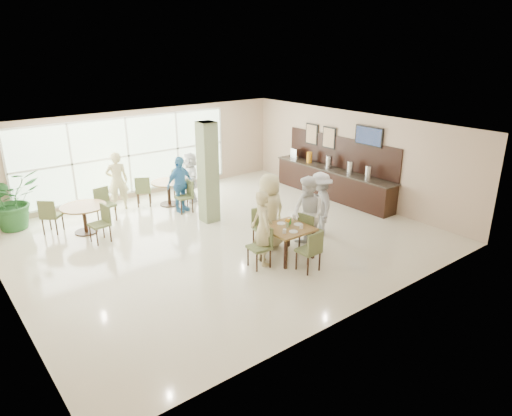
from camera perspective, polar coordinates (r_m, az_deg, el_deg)
ground at (r=11.93m, az=-4.32°, el=-3.62°), size 10.00×10.00×0.00m
room_shell at (r=11.36m, az=-4.54°, el=4.28°), size 10.00×10.00×10.00m
window_bank at (r=15.06m, az=-15.65°, el=6.31°), size 7.00×0.04×7.00m
column at (r=12.63m, az=-6.02°, el=4.40°), size 0.45×0.45×2.80m
main_table at (r=10.59m, az=3.96°, el=-2.87°), size 1.01×1.01×0.75m
round_table_left at (r=12.80m, az=-20.73°, el=-0.42°), size 1.17×1.17×0.75m
round_table_right at (r=14.35m, az=-10.87°, el=2.58°), size 1.07×1.07×0.75m
chairs_main_table at (r=10.64m, az=3.65°, el=-3.86°), size 2.07×2.10×0.95m
chairs_table_left at (r=12.89m, az=-20.50°, el=-0.78°), size 2.01×1.95×0.95m
chairs_table_right at (r=14.36m, az=-10.75°, el=2.23°), size 1.94×1.86×0.95m
tabletop_clutter at (r=10.55m, az=4.30°, el=-2.10°), size 0.73×0.74×0.21m
buffet_counter at (r=15.02m, az=9.57°, el=3.39°), size 0.64×4.70×1.95m
wall_tv at (r=14.13m, az=13.93°, el=8.73°), size 0.06×1.00×0.58m
framed_art_a at (r=15.21m, az=9.12°, el=8.67°), size 0.05×0.55×0.70m
framed_art_b at (r=15.76m, az=6.98°, el=9.16°), size 0.05×0.55×0.70m
potted_plant at (r=13.84m, az=-28.24°, el=0.88°), size 1.82×1.82×1.60m
teen_left at (r=10.20m, az=0.91°, el=-2.47°), size 0.61×0.74×1.74m
teen_far at (r=11.02m, az=1.68°, el=-0.40°), size 0.92×0.51×1.86m
teen_right at (r=10.97m, az=6.47°, el=-0.74°), size 0.83×0.99×1.82m
teen_standing at (r=11.86m, az=7.99°, el=0.47°), size 1.04×1.25×1.69m
adult_a at (r=13.63m, az=-9.49°, el=2.94°), size 1.10×0.81×1.68m
adult_b at (r=14.55m, az=-8.23°, el=3.87°), size 0.92×1.55×1.56m
adult_standing at (r=14.23m, az=-16.96°, el=3.25°), size 0.73×0.58×1.77m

